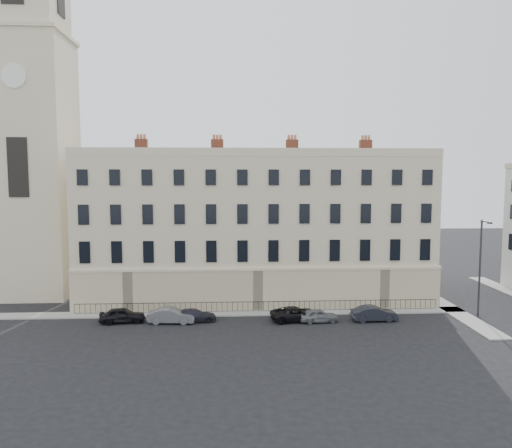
% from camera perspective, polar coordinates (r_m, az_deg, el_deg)
% --- Properties ---
extents(ground, '(160.00, 160.00, 0.00)m').
position_cam_1_polar(ground, '(44.60, 8.56, -11.67)').
color(ground, black).
rests_on(ground, ground).
extents(terrace, '(36.22, 12.22, 17.00)m').
position_cam_1_polar(terrace, '(54.04, -0.10, -0.47)').
color(terrace, beige).
rests_on(terrace, ground).
extents(church_tower, '(8.00, 8.13, 44.00)m').
position_cam_1_polar(church_tower, '(59.88, -24.26, 10.33)').
color(church_tower, beige).
rests_on(church_tower, ground).
extents(pavement_terrace, '(48.00, 2.00, 0.12)m').
position_cam_1_polar(pavement_terrace, '(48.52, -4.50, -10.13)').
color(pavement_terrace, gray).
rests_on(pavement_terrace, ground).
extents(pavement_east_return, '(2.00, 24.00, 0.12)m').
position_cam_1_polar(pavement_east_return, '(55.81, 20.19, -8.37)').
color(pavement_east_return, gray).
rests_on(pavement_east_return, ground).
extents(railings, '(35.00, 0.04, 0.96)m').
position_cam_1_polar(railings, '(48.84, 0.26, -9.41)').
color(railings, black).
rests_on(railings, ground).
extents(car_a, '(4.17, 2.06, 1.37)m').
position_cam_1_polar(car_a, '(47.01, -15.03, -10.03)').
color(car_a, black).
rests_on(car_a, ground).
extents(car_b, '(4.27, 1.73, 1.38)m').
position_cam_1_polar(car_b, '(45.96, -9.63, -10.27)').
color(car_b, slate).
rests_on(car_b, ground).
extents(car_c, '(4.18, 2.20, 1.16)m').
position_cam_1_polar(car_c, '(46.12, -7.07, -10.32)').
color(car_c, '#21222C').
rests_on(car_c, ground).
extents(car_d, '(4.89, 2.83, 1.28)m').
position_cam_1_polar(car_d, '(46.16, 4.58, -10.20)').
color(car_d, black).
rests_on(car_d, ground).
extents(car_e, '(3.61, 1.67, 1.20)m').
position_cam_1_polar(car_e, '(45.99, 7.17, -10.34)').
color(car_e, slate).
rests_on(car_e, ground).
extents(car_f, '(4.21, 1.62, 1.37)m').
position_cam_1_polar(car_f, '(47.22, 13.35, -9.92)').
color(car_f, '#1F212A').
rests_on(car_f, ground).
extents(streetlamp, '(0.34, 1.98, 9.12)m').
position_cam_1_polar(streetlamp, '(50.86, 24.29, -4.11)').
color(streetlamp, '#303035').
rests_on(streetlamp, ground).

